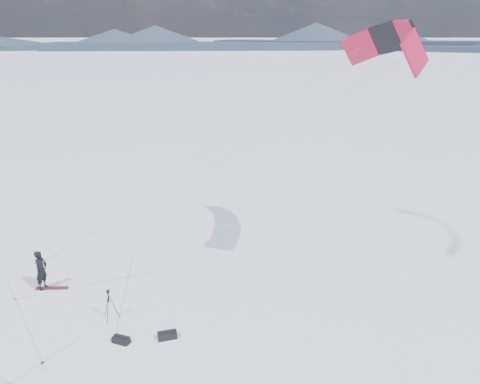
{
  "coord_description": "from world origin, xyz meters",
  "views": [
    {
      "loc": [
        7.18,
        -16.7,
        11.56
      ],
      "look_at": [
        6.99,
        3.81,
        4.49
      ],
      "focal_mm": 35.0,
      "sensor_mm": 36.0,
      "label": 1
    }
  ],
  "objects_px": {
    "snowkiter": "(44,288)",
    "gear_bag_b": "(121,340)",
    "gear_bag_a": "(167,335)",
    "tripod": "(109,300)",
    "snowboard": "(52,288)"
  },
  "relations": [
    {
      "from": "snowkiter",
      "to": "gear_bag_b",
      "type": "xyz_separation_m",
      "value": [
        4.7,
        -4.06,
        0.14
      ]
    },
    {
      "from": "snowkiter",
      "to": "gear_bag_a",
      "type": "bearing_deg",
      "value": -108.84
    },
    {
      "from": "tripod",
      "to": "snowboard",
      "type": "bearing_deg",
      "value": 121.08
    },
    {
      "from": "gear_bag_a",
      "to": "gear_bag_b",
      "type": "distance_m",
      "value": 1.79
    },
    {
      "from": "snowboard",
      "to": "tripod",
      "type": "xyz_separation_m",
      "value": [
        3.45,
        -2.41,
        0.86
      ]
    },
    {
      "from": "gear_bag_b",
      "to": "snowboard",
      "type": "bearing_deg",
      "value": 156.51
    },
    {
      "from": "snowboard",
      "to": "gear_bag_b",
      "type": "xyz_separation_m",
      "value": [
        4.3,
        -4.04,
        0.12
      ]
    },
    {
      "from": "snowboard",
      "to": "gear_bag_a",
      "type": "relative_size",
      "value": 1.86
    },
    {
      "from": "gear_bag_b",
      "to": "tripod",
      "type": "bearing_deg",
      "value": 137.46
    },
    {
      "from": "snowkiter",
      "to": "gear_bag_a",
      "type": "distance_m",
      "value": 7.49
    },
    {
      "from": "gear_bag_a",
      "to": "gear_bag_b",
      "type": "xyz_separation_m",
      "value": [
        -1.77,
        -0.29,
        -0.01
      ]
    },
    {
      "from": "tripod",
      "to": "snowkiter",
      "type": "bearing_deg",
      "value": 123.7
    },
    {
      "from": "snowboard",
      "to": "gear_bag_b",
      "type": "relative_size",
      "value": 2.02
    },
    {
      "from": "snowkiter",
      "to": "gear_bag_a",
      "type": "xyz_separation_m",
      "value": [
        6.47,
        -3.77,
        0.15
      ]
    },
    {
      "from": "gear_bag_a",
      "to": "tripod",
      "type": "bearing_deg",
      "value": 136.33
    }
  ]
}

